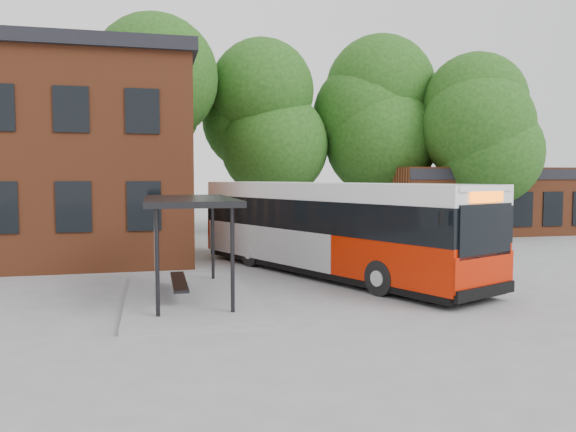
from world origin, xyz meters
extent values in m
plane|color=slate|center=(0.00, 0.00, 0.00)|extent=(100.00, 100.00, 0.00)
imported|color=black|center=(7.53, 10.53, 0.44)|extent=(1.76, 0.99, 0.87)
imported|color=black|center=(7.06, 10.33, 0.48)|extent=(1.67, 1.00, 0.97)
imported|color=black|center=(8.52, 9.96, 0.47)|extent=(1.83, 0.74, 0.94)
imported|color=#44160E|center=(8.23, 9.90, 0.53)|extent=(1.83, 1.14, 1.07)
imported|color=black|center=(9.33, 10.03, 0.48)|extent=(1.94, 1.32, 0.96)
imported|color=#4B0E08|center=(10.52, 9.77, 0.47)|extent=(1.59, 0.49, 0.95)
imported|color=black|center=(10.73, 9.53, 0.41)|extent=(1.61, 0.74, 0.81)
imported|color=black|center=(12.07, 10.37, 0.45)|extent=(1.53, 0.55, 0.90)
camera|label=1|loc=(-5.45, -16.93, 3.45)|focal=35.00mm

